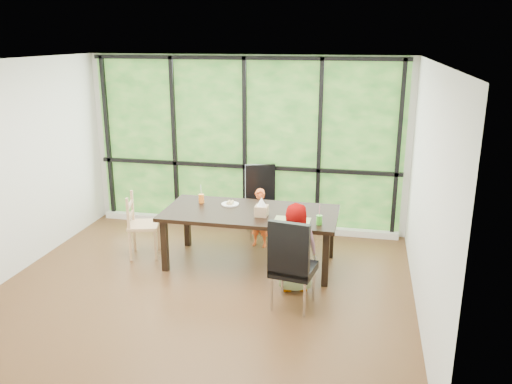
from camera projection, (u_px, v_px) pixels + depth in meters
ground at (204, 288)px, 6.36m from camera, size 5.00×5.00×0.00m
back_wall at (246, 144)px, 8.08m from camera, size 5.00×0.00×5.00m
foliage_backdrop at (245, 144)px, 8.06m from camera, size 4.80×0.02×2.65m
window_mullions at (245, 145)px, 8.03m from camera, size 4.80×0.06×2.65m
window_sill at (245, 224)px, 8.36m from camera, size 4.80×0.12×0.10m
dining_table at (250, 238)px, 6.94m from camera, size 2.29×1.10×0.75m
chair_window_leather at (262, 202)px, 7.89m from camera, size 0.59×0.59×1.08m
chair_interior_leather at (294, 263)px, 5.78m from camera, size 0.53×0.53×1.08m
chair_end_beech at (144, 225)px, 7.19m from camera, size 0.50×0.51×0.90m
child_toddler at (260, 218)px, 7.52m from camera, size 0.34×0.25×0.87m
child_older at (294, 247)px, 6.19m from camera, size 0.61×0.48×1.09m
placemat at (292, 221)px, 6.46m from camera, size 0.45×0.33×0.01m
plate_far at (230, 204)px, 7.09m from camera, size 0.24×0.24×0.01m
plate_near at (296, 221)px, 6.45m from camera, size 0.21×0.21×0.01m
orange_cup at (201, 198)px, 7.16m from camera, size 0.08×0.08×0.12m
green_cup at (319, 220)px, 6.34m from camera, size 0.07×0.07×0.12m
tissue_box at (261, 211)px, 6.64m from camera, size 0.16×0.16×0.14m
crepe_rolls_far at (230, 202)px, 7.09m from camera, size 0.10×0.12×0.04m
crepe_rolls_near at (296, 219)px, 6.44m from camera, size 0.05×0.12×0.04m
straw_white at (201, 192)px, 7.14m from camera, size 0.01×0.04×0.20m
straw_pink at (320, 212)px, 6.31m from camera, size 0.01×0.04×0.20m
tissue at (262, 202)px, 6.60m from camera, size 0.12×0.12×0.11m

